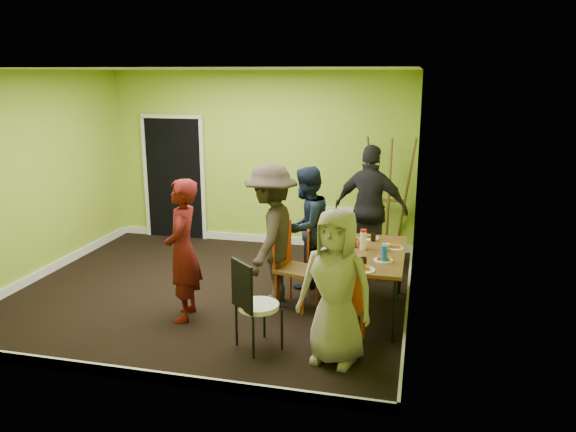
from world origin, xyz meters
name	(u,v)px	position (x,y,z in m)	size (l,w,h in m)	color
ground	(213,291)	(0.00, 0.00, 0.00)	(5.00, 5.00, 0.00)	black
room_walls	(210,216)	(-0.02, 0.04, 0.99)	(5.04, 4.54, 2.82)	#99BD30
dining_table	(365,256)	(1.98, -0.22, 0.70)	(0.90, 1.50, 0.75)	black
chair_left_far	(315,256)	(1.30, 0.29, 0.48)	(0.42, 0.42, 0.86)	#D44214
chair_left_near	(290,260)	(1.09, -0.22, 0.58)	(0.53, 0.53, 1.03)	#D44214
chair_back_end	(368,229)	(1.88, 1.18, 0.63)	(0.38, 0.44, 0.90)	#D44214
chair_front_end	(346,300)	(1.89, -1.17, 0.54)	(0.41, 0.41, 0.96)	#D44214
chair_bentwood	(253,301)	(0.98, -1.40, 0.53)	(0.53, 0.53, 0.97)	black
easel	(389,198)	(2.11, 2.02, 0.92)	(0.74, 0.70, 1.85)	brown
plate_near_left	(353,240)	(1.79, 0.21, 0.76)	(0.25, 0.25, 0.01)	white
plate_near_right	(339,261)	(1.73, -0.63, 0.76)	(0.22, 0.22, 0.01)	white
plate_far_back	(370,238)	(1.98, 0.34, 0.76)	(0.23, 0.23, 0.01)	white
plate_far_front	(363,270)	(2.02, -0.84, 0.76)	(0.26, 0.26, 0.01)	white
plate_wall_back	(394,248)	(2.30, 0.00, 0.76)	(0.22, 0.22, 0.01)	white
plate_wall_front	(383,260)	(2.21, -0.48, 0.76)	(0.21, 0.21, 0.01)	white
thermos	(363,241)	(1.94, -0.12, 0.86)	(0.08, 0.08, 0.21)	white
blue_bottle	(384,254)	(2.22, -0.52, 0.84)	(0.07, 0.07, 0.18)	blue
orange_bottle	(359,244)	(1.89, -0.07, 0.79)	(0.04, 0.04, 0.09)	#D44214
glass_mid	(354,243)	(1.83, -0.06, 0.80)	(0.06, 0.06, 0.10)	black
glass_back	(373,237)	(2.03, 0.25, 0.80)	(0.06, 0.06, 0.10)	black
glass_front	(364,262)	(2.01, -0.71, 0.80)	(0.07, 0.07, 0.10)	black
cup_a	(349,253)	(1.82, -0.45, 0.80)	(0.12, 0.12, 0.09)	white
cup_b	(386,247)	(2.21, -0.10, 0.79)	(0.09, 0.09, 0.08)	white
person_standing	(183,250)	(-0.01, -0.84, 0.82)	(0.60, 0.39, 1.63)	#510E0D
person_left_far	(306,227)	(1.14, 0.50, 0.80)	(0.78, 0.61, 1.60)	black
person_left_near	(271,235)	(0.85, -0.21, 0.87)	(1.12, 0.65, 1.74)	#2E261F
person_back_end	(371,209)	(1.90, 1.30, 0.90)	(1.06, 0.44, 1.80)	black
person_front_end	(336,287)	(1.83, -1.43, 0.77)	(0.75, 0.49, 1.54)	gray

